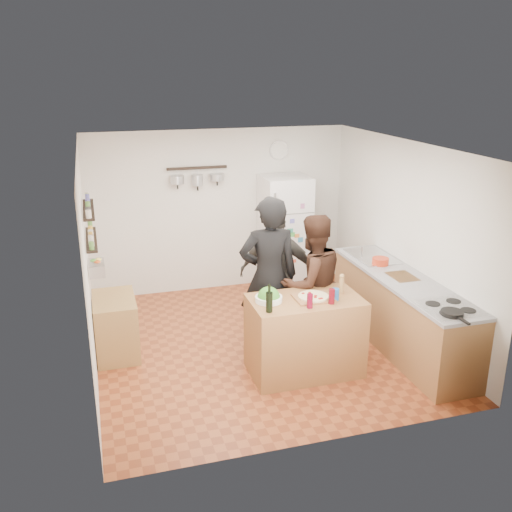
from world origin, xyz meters
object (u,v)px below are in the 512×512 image
object	(u,v)px
pepper_mill	(341,285)
wall_clock	(279,150)
person_center	(312,284)
counter_run	(401,313)
person_back	(278,273)
red_bowl	(380,261)
side_table	(116,326)
prep_island	(305,336)
wine_bottle	(269,302)
person_left	(269,277)
skillet	(452,313)
fridge	(285,234)
salt_canister	(335,294)
salad_bowl	(269,299)

from	to	relation	value
pepper_mill	wall_clock	world-z (taller)	wall_clock
person_center	counter_run	world-z (taller)	person_center
person_back	red_bowl	distance (m)	1.35
side_table	prep_island	bearing A→B (deg)	-27.40
red_bowl	side_table	xyz separation A→B (m)	(-3.39, 0.28, -0.60)
wine_bottle	person_left	size ratio (longest dim) A/B	0.11
skillet	wall_clock	xyz separation A→B (m)	(-0.65, 3.75, 1.21)
red_bowl	person_left	bearing A→B (deg)	-173.34
prep_island	wall_clock	world-z (taller)	wall_clock
pepper_mill	wall_clock	xyz separation A→B (m)	(0.19, 2.85, 1.15)
person_back	person_center	bearing A→B (deg)	134.64
red_bowl	counter_run	bearing A→B (deg)	-84.49
wine_bottle	fridge	bearing A→B (deg)	67.77
wine_bottle	fridge	distance (m)	3.02
pepper_mill	counter_run	xyz separation A→B (m)	(0.94, 0.22, -0.55)
salt_canister	person_back	size ratio (longest dim) A/B	0.08
person_center	salt_canister	bearing A→B (deg)	81.27
salad_bowl	wall_clock	size ratio (longest dim) A/B	1.00
salad_bowl	counter_run	distance (m)	1.89
side_table	counter_run	bearing A→B (deg)	-12.98
pepper_mill	side_table	xyz separation A→B (m)	(-2.50, 1.01, -0.64)
fridge	side_table	size ratio (longest dim) A/B	2.25
salad_bowl	wine_bottle	world-z (taller)	wine_bottle
wine_bottle	fridge	xyz separation A→B (m)	(1.14, 2.79, -0.12)
salt_canister	wall_clock	xyz separation A→B (m)	(0.34, 3.02, 1.17)
red_bowl	salad_bowl	bearing A→B (deg)	-157.27
salt_canister	person_left	distance (m)	0.90
wine_bottle	counter_run	bearing A→B (deg)	14.52
fridge	prep_island	bearing A→B (deg)	-103.99
wine_bottle	person_left	xyz separation A→B (m)	(0.26, 0.82, -0.04)
wall_clock	person_left	bearing A→B (deg)	-111.03
wine_bottle	side_table	world-z (taller)	wine_bottle
wine_bottle	fridge	size ratio (longest dim) A/B	0.12
pepper_mill	side_table	distance (m)	2.77
person_left	red_bowl	size ratio (longest dim) A/B	9.15
pepper_mill	person_left	distance (m)	0.89
fridge	pepper_mill	bearing A→B (deg)	-94.32
salad_bowl	wall_clock	distance (m)	3.27
salt_canister	red_bowl	xyz separation A→B (m)	(1.04, 0.91, -0.01)
red_bowl	fridge	bearing A→B (deg)	111.44
counter_run	side_table	world-z (taller)	counter_run
prep_island	fridge	size ratio (longest dim) A/B	0.69
wine_bottle	pepper_mill	xyz separation A→B (m)	(0.95, 0.27, -0.02)
prep_island	wine_bottle	distance (m)	0.79
wine_bottle	pepper_mill	world-z (taller)	wine_bottle
person_center	counter_run	distance (m)	1.21
person_back	skillet	world-z (taller)	person_back
salad_bowl	wine_bottle	bearing A→B (deg)	-106.50
wine_bottle	person_back	xyz separation A→B (m)	(0.53, 1.31, -0.19)
salad_bowl	salt_canister	distance (m)	0.74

